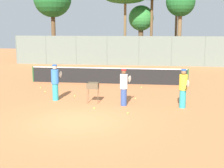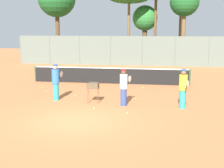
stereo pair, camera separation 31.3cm
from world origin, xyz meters
The scene contains 17 objects.
ground_plane centered at (0.00, 0.00, 0.00)m, with size 80.00×80.00×0.00m, color #C67242.
tennis_net centered at (0.00, 8.56, 0.56)m, with size 10.51×0.10×1.07m.
back_fence centered at (0.00, 18.58, 1.43)m, with size 21.91×0.08×2.86m.
tree_3 centered at (5.54, 20.96, 6.08)m, with size 2.91×2.91×7.66m.
tree_5 centered at (1.53, 23.26, 4.54)m, with size 2.73×2.73×6.05m.
player_white_outfit centered at (-1.98, 3.45, 0.96)m, with size 0.38×0.93×1.84m.
player_red_cap centered at (4.38, 2.74, 0.94)m, with size 0.41×0.91×1.82m.
player_yellow_shirt centered at (1.61, 2.81, 0.91)m, with size 0.52×0.86×1.76m.
ball_cart centered at (0.06, 3.12, 0.79)m, with size 0.56×0.41×1.03m.
tennis_ball_0 centered at (2.29, 7.35, 0.03)m, with size 0.07×0.07×0.07m, color #D1E54C.
tennis_ball_1 centered at (-1.22, 4.39, 0.03)m, with size 0.07×0.07×0.07m, color #D1E54C.
tennis_ball_2 centered at (1.93, 1.38, 0.03)m, with size 0.07×0.07×0.07m, color #D1E54C.
tennis_ball_3 centered at (-3.92, 6.47, 0.03)m, with size 0.07×0.07×0.07m, color #D1E54C.
tennis_ball_4 centered at (2.09, 4.24, 0.03)m, with size 0.07×0.07×0.07m, color #D1E54C.
tennis_ball_5 centered at (0.33, 1.99, 0.03)m, with size 0.07×0.07×0.07m, color #D1E54C.
tennis_ball_6 centered at (-3.21, 5.29, 0.03)m, with size 0.07×0.07×0.07m, color #D1E54C.
parked_car centered at (3.45, 22.02, 0.66)m, with size 4.20×1.70×1.60m.
Camera 1 is at (2.98, -11.73, 3.74)m, focal length 50.00 mm.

